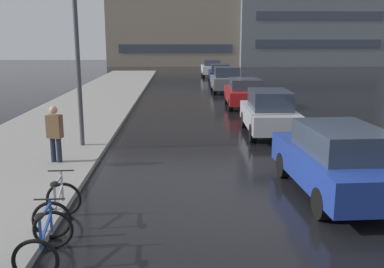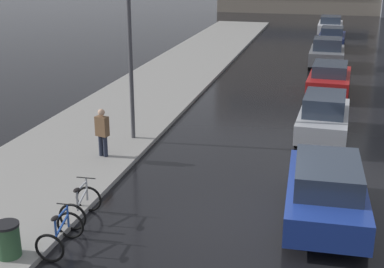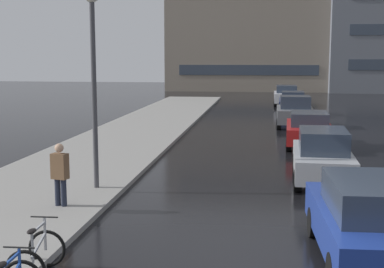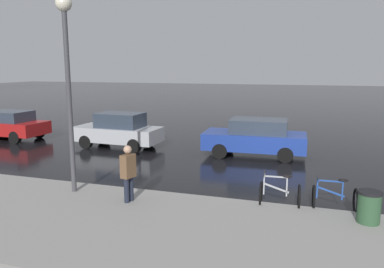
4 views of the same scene
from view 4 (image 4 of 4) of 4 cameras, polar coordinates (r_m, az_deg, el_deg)
ground_plane at (r=14.09m, az=12.04°, el=-5.66°), size 140.00×140.00×0.00m
bicycle_nearest at (r=10.71m, az=20.87°, el=-9.07°), size 0.73×1.13×0.93m
bicycle_second at (r=10.54m, az=13.22°, el=-8.92°), size 0.75×1.10×0.99m
car_blue at (r=16.23m, az=9.63°, el=-0.50°), size 2.03×4.37×1.61m
car_silver at (r=18.06m, az=-11.14°, el=0.54°), size 1.85×4.18×1.66m
car_red at (r=22.06m, az=-26.21°, el=1.28°), size 2.03×4.24×1.51m
pedestrian at (r=10.36m, az=-9.69°, el=-5.80°), size 0.45×0.33×1.71m
streetlamp at (r=11.24m, az=-18.52°, el=10.62°), size 0.45×0.45×5.73m
trash_bin at (r=9.97m, az=25.33°, el=-10.37°), size 0.55×0.55×0.91m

